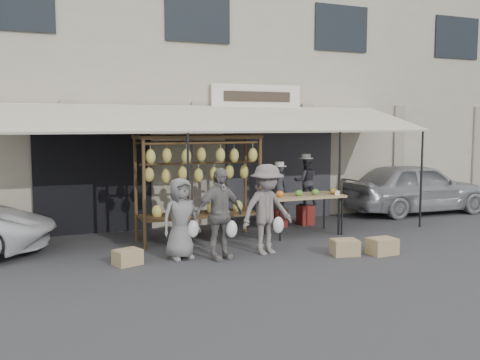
% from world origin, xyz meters
% --- Properties ---
extents(ground_plane, '(90.00, 90.00, 0.00)m').
position_xyz_m(ground_plane, '(0.00, 0.00, 0.00)').
color(ground_plane, '#2D2D30').
extents(shophouse, '(24.00, 6.15, 7.30)m').
position_xyz_m(shophouse, '(-0.00, 6.50, 3.65)').
color(shophouse, '#ABA48D').
rests_on(shophouse, ground_plane).
extents(awning, '(10.00, 2.35, 2.92)m').
position_xyz_m(awning, '(0.01, 2.28, 2.57)').
color(awning, '#BDB49E').
rests_on(awning, ground_plane).
extents(banana_rack, '(2.60, 0.90, 2.24)m').
position_xyz_m(banana_rack, '(-0.57, 1.77, 1.56)').
color(banana_rack, '#4A331A').
rests_on(banana_rack, ground_plane).
extents(produce_table, '(1.70, 0.90, 1.04)m').
position_xyz_m(produce_table, '(1.77, 1.44, 0.86)').
color(produce_table, tan).
rests_on(produce_table, ground_plane).
extents(vendor_left, '(0.41, 0.29, 1.06)m').
position_xyz_m(vendor_left, '(1.70, 2.51, 0.97)').
color(vendor_left, '#34343C').
rests_on(vendor_left, stool_left).
extents(vendor_right, '(0.68, 0.59, 1.19)m').
position_xyz_m(vendor_right, '(2.43, 2.52, 1.07)').
color(vendor_right, '#303036').
rests_on(vendor_right, stool_right).
extents(customer_left, '(0.81, 0.61, 1.50)m').
position_xyz_m(customer_left, '(-1.37, 0.43, 0.75)').
color(customer_left, slate).
rests_on(customer_left, ground_plane).
extents(customer_mid, '(1.05, 0.62, 1.68)m').
position_xyz_m(customer_mid, '(-0.73, 0.13, 0.84)').
color(customer_mid, slate).
rests_on(customer_mid, ground_plane).
extents(customer_right, '(1.20, 0.83, 1.71)m').
position_xyz_m(customer_right, '(0.24, 0.16, 0.86)').
color(customer_right, slate).
rests_on(customer_right, ground_plane).
extents(stool_left, '(0.40, 0.40, 0.44)m').
position_xyz_m(stool_left, '(1.70, 2.51, 0.22)').
color(stool_left, maroon).
rests_on(stool_left, ground_plane).
extents(stool_right, '(0.37, 0.37, 0.48)m').
position_xyz_m(stool_right, '(2.43, 2.52, 0.24)').
color(stool_right, maroon).
rests_on(stool_right, ground_plane).
extents(crate_near_a, '(0.56, 0.47, 0.29)m').
position_xyz_m(crate_near_a, '(1.56, -0.50, 0.15)').
color(crate_near_a, tan).
rests_on(crate_near_a, ground_plane).
extents(crate_near_b, '(0.52, 0.40, 0.31)m').
position_xyz_m(crate_near_b, '(2.25, -0.72, 0.15)').
color(crate_near_b, tan).
rests_on(crate_near_b, ground_plane).
extents(crate_far, '(0.54, 0.47, 0.27)m').
position_xyz_m(crate_far, '(-2.36, 0.38, 0.14)').
color(crate_far, tan).
rests_on(crate_far, ground_plane).
extents(sedan, '(4.24, 1.86, 1.42)m').
position_xyz_m(sedan, '(6.14, 2.85, 0.71)').
color(sedan, '#949599').
rests_on(sedan, ground_plane).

